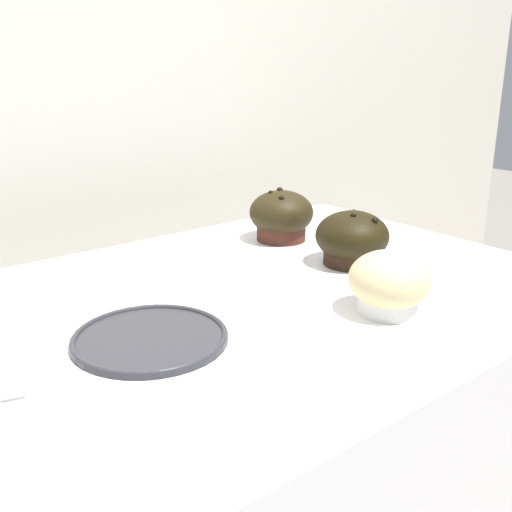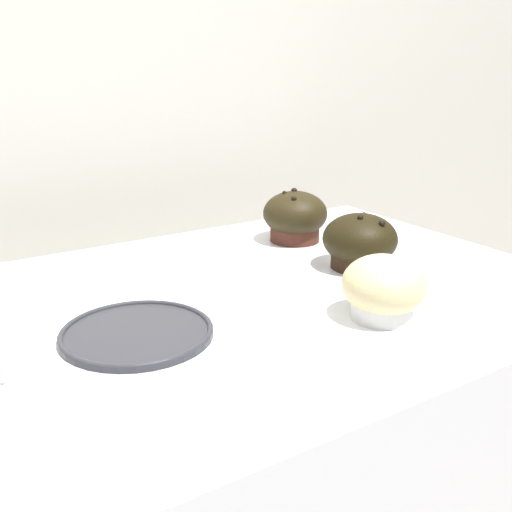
% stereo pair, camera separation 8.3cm
% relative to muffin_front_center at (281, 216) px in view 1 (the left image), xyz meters
% --- Properties ---
extents(wall_back, '(3.20, 0.10, 1.80)m').
position_rel_muffin_front_center_xyz_m(wall_back, '(-0.25, 0.43, -0.04)').
color(wall_back, beige).
rests_on(wall_back, ground).
extents(muffin_front_center, '(0.11, 0.11, 0.09)m').
position_rel_muffin_front_center_xyz_m(muffin_front_center, '(0.00, 0.00, 0.00)').
color(muffin_front_center, '#49241A').
rests_on(muffin_front_center, display_counter).
extents(muffin_back_left, '(0.11, 0.11, 0.09)m').
position_rel_muffin_front_center_xyz_m(muffin_back_left, '(-0.00, -0.17, -0.00)').
color(muffin_back_left, black).
rests_on(muffin_back_left, display_counter).
extents(muffin_back_right, '(0.10, 0.10, 0.08)m').
position_rel_muffin_front_center_xyz_m(muffin_back_right, '(-0.11, -0.33, -0.00)').
color(muffin_back_right, white).
rests_on(muffin_back_right, display_counter).
extents(serving_plate, '(0.18, 0.18, 0.01)m').
position_rel_muffin_front_center_xyz_m(serving_plate, '(-0.38, -0.21, -0.04)').
color(serving_plate, '#2D2D33').
rests_on(serving_plate, display_counter).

